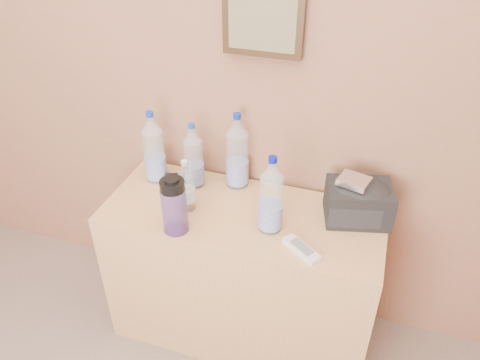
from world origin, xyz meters
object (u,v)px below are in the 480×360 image
dresser (242,274)px  toiletry_bag (359,201)px  pet_large_d (271,198)px  pet_small (186,188)px  pet_large_b (194,159)px  ac_remote (301,249)px  nalgene_bottle (174,205)px  sunglasses (176,177)px  foil_packet (354,181)px  pet_large_c (237,155)px  pet_large_a (154,151)px

dresser → toiletry_bag: 0.63m
pet_large_d → pet_small: pet_large_d is taller
pet_large_b → ac_remote: 0.61m
nalgene_bottle → sunglasses: size_ratio=1.85×
dresser → nalgene_bottle: bearing=-139.6°
sunglasses → foil_packet: 0.78m
ac_remote → toiletry_bag: toiletry_bag is taller
pet_large_c → nalgene_bottle: size_ratio=1.46×
pet_large_d → pet_small: 0.35m
nalgene_bottle → ac_remote: 0.49m
dresser → foil_packet: 0.68m
pet_large_d → foil_packet: (0.28, 0.15, 0.04)m
sunglasses → ac_remote: size_ratio=0.81×
pet_large_a → nalgene_bottle: (0.22, -0.29, -0.03)m
dresser → foil_packet: size_ratio=10.20×
toiletry_bag → pet_large_a: bearing=165.8°
pet_large_c → nalgene_bottle: pet_large_c is taller
pet_large_d → sunglasses: (-0.48, 0.19, -0.13)m
ac_remote → pet_small: bearing=-157.2°
ac_remote → pet_large_d: bearing=-177.1°
pet_large_a → pet_large_c: (0.35, 0.07, 0.01)m
pet_large_a → ac_remote: bearing=-20.4°
pet_large_d → dresser: bearing=154.7°
dresser → pet_large_c: (-0.08, 0.18, 0.50)m
dresser → pet_large_a: size_ratio=3.44×
nalgene_bottle → sunglasses: bearing=114.7°
pet_large_b → sunglasses: bearing=-179.9°
sunglasses → dresser: bearing=-40.7°
dresser → ac_remote: bearing=-29.2°
sunglasses → foil_packet: size_ratio=1.14×
pet_large_d → nalgene_bottle: pet_large_d is taller
dresser → toiletry_bag: (0.44, 0.11, 0.44)m
toiletry_bag → pet_small: bearing=178.8°
pet_large_d → pet_small: (-0.35, 0.02, -0.04)m
pet_small → toiletry_bag: pet_small is taller
pet_small → foil_packet: pet_small is taller
nalgene_bottle → ac_remote: (0.48, 0.03, -0.11)m
dresser → foil_packet: foil_packet is taller
pet_large_c → sunglasses: size_ratio=2.70×
pet_small → foil_packet: 0.65m
nalgene_bottle → toiletry_bag: size_ratio=0.95×
sunglasses → foil_packet: bearing=-23.5°
pet_large_c → pet_small: pet_large_c is taller
pet_large_a → pet_large_d: pet_large_a is taller
pet_large_a → nalgene_bottle: pet_large_a is taller
foil_packet → pet_large_d: bearing=-151.2°
sunglasses → pet_large_a: bearing=169.0°
pet_large_b → foil_packet: 0.67m
nalgene_bottle → foil_packet: 0.68m
sunglasses → foil_packet: (0.76, -0.03, 0.16)m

